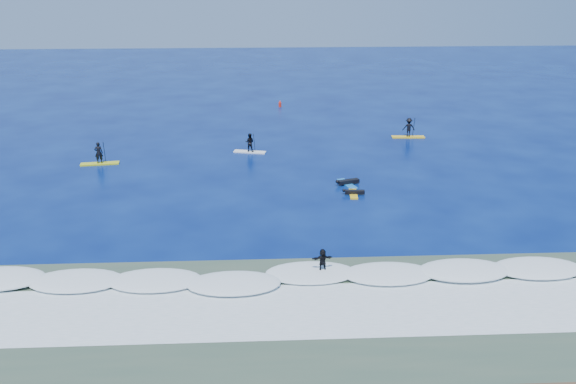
{
  "coord_description": "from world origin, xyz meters",
  "views": [
    {
      "loc": [
        -1.71,
        -39.3,
        15.64
      ],
      "look_at": [
        0.36,
        1.53,
        0.6
      ],
      "focal_mm": 40.0,
      "sensor_mm": 36.0,
      "label": 1
    }
  ],
  "objects_px": {
    "wave_surfer": "(322,261)",
    "marker_buoy": "(280,104)",
    "prone_paddler_far": "(347,182)",
    "sup_paddler_right": "(409,129)",
    "sup_paddler_left": "(99,156)",
    "sup_paddler_center": "(250,144)",
    "prone_paddler_near": "(354,193)"
  },
  "relations": [
    {
      "from": "sup_paddler_center",
      "to": "marker_buoy",
      "type": "height_order",
      "value": "sup_paddler_center"
    },
    {
      "from": "prone_paddler_near",
      "to": "wave_surfer",
      "type": "relative_size",
      "value": 1.1
    },
    {
      "from": "sup_paddler_center",
      "to": "wave_surfer",
      "type": "relative_size",
      "value": 1.53
    },
    {
      "from": "sup_paddler_left",
      "to": "prone_paddler_near",
      "type": "height_order",
      "value": "sup_paddler_left"
    },
    {
      "from": "prone_paddler_far",
      "to": "marker_buoy",
      "type": "height_order",
      "value": "marker_buoy"
    },
    {
      "from": "prone_paddler_near",
      "to": "prone_paddler_far",
      "type": "height_order",
      "value": "prone_paddler_far"
    },
    {
      "from": "wave_surfer",
      "to": "marker_buoy",
      "type": "distance_m",
      "value": 39.9
    },
    {
      "from": "prone_paddler_near",
      "to": "sup_paddler_center",
      "type": "bearing_deg",
      "value": 39.08
    },
    {
      "from": "prone_paddler_near",
      "to": "wave_surfer",
      "type": "height_order",
      "value": "wave_surfer"
    },
    {
      "from": "sup_paddler_left",
      "to": "prone_paddler_near",
      "type": "distance_m",
      "value": 20.9
    },
    {
      "from": "prone_paddler_near",
      "to": "wave_surfer",
      "type": "xyz_separation_m",
      "value": [
        -3.39,
        -11.81,
        0.61
      ]
    },
    {
      "from": "prone_paddler_far",
      "to": "marker_buoy",
      "type": "distance_m",
      "value": 26.27
    },
    {
      "from": "prone_paddler_far",
      "to": "sup_paddler_center",
      "type": "bearing_deg",
      "value": 21.34
    },
    {
      "from": "sup_paddler_center",
      "to": "sup_paddler_right",
      "type": "height_order",
      "value": "sup_paddler_right"
    },
    {
      "from": "sup_paddler_center",
      "to": "sup_paddler_right",
      "type": "bearing_deg",
      "value": 29.5
    },
    {
      "from": "prone_paddler_near",
      "to": "sup_paddler_right",
      "type": "bearing_deg",
      "value": -21.36
    },
    {
      "from": "wave_surfer",
      "to": "marker_buoy",
      "type": "xyz_separation_m",
      "value": [
        -0.66,
        39.89,
        -0.41
      ]
    },
    {
      "from": "sup_paddler_left",
      "to": "marker_buoy",
      "type": "height_order",
      "value": "sup_paddler_left"
    },
    {
      "from": "sup_paddler_left",
      "to": "prone_paddler_far",
      "type": "distance_m",
      "value": 20.04
    },
    {
      "from": "sup_paddler_center",
      "to": "prone_paddler_far",
      "type": "bearing_deg",
      "value": -36.37
    },
    {
      "from": "marker_buoy",
      "to": "sup_paddler_right",
      "type": "bearing_deg",
      "value": -49.72
    },
    {
      "from": "sup_paddler_left",
      "to": "sup_paddler_right",
      "type": "bearing_deg",
      "value": 7.09
    },
    {
      "from": "wave_surfer",
      "to": "sup_paddler_center",
      "type": "bearing_deg",
      "value": 90.62
    },
    {
      "from": "sup_paddler_left",
      "to": "wave_surfer",
      "type": "relative_size",
      "value": 1.68
    },
    {
      "from": "sup_paddler_center",
      "to": "marker_buoy",
      "type": "xyz_separation_m",
      "value": [
        3.24,
        17.4,
        -0.38
      ]
    },
    {
      "from": "wave_surfer",
      "to": "sup_paddler_left",
      "type": "bearing_deg",
      "value": 119.54
    },
    {
      "from": "prone_paddler_far",
      "to": "wave_surfer",
      "type": "bearing_deg",
      "value": 148.44
    },
    {
      "from": "sup_paddler_center",
      "to": "wave_surfer",
      "type": "xyz_separation_m",
      "value": [
        3.9,
        -22.49,
        0.03
      ]
    },
    {
      "from": "sup_paddler_left",
      "to": "prone_paddler_far",
      "type": "height_order",
      "value": "sup_paddler_left"
    },
    {
      "from": "sup_paddler_left",
      "to": "prone_paddler_far",
      "type": "relative_size",
      "value": 1.29
    },
    {
      "from": "sup_paddler_center",
      "to": "prone_paddler_far",
      "type": "height_order",
      "value": "sup_paddler_center"
    },
    {
      "from": "sup_paddler_left",
      "to": "marker_buoy",
      "type": "bearing_deg",
      "value": 45.6
    }
  ]
}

